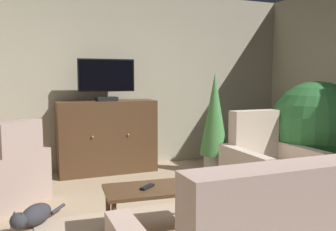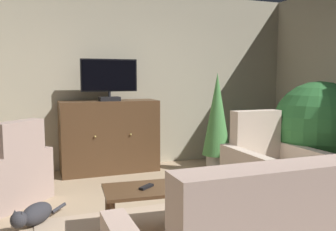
% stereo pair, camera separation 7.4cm
% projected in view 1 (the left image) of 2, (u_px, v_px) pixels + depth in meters
% --- Properties ---
extents(wall_back, '(6.53, 0.10, 2.81)m').
position_uv_depth(wall_back, '(119.00, 79.00, 5.86)').
color(wall_back, '#B2A88E').
rests_on(wall_back, ground_plane).
extents(tv_cabinet, '(1.46, 0.54, 1.09)m').
position_uv_depth(tv_cabinet, '(107.00, 138.00, 5.52)').
color(tv_cabinet, '#352315').
rests_on(tv_cabinet, ground_plane).
extents(television, '(0.84, 0.20, 0.62)m').
position_uv_depth(television, '(107.00, 79.00, 5.37)').
color(television, black).
rests_on(television, tv_cabinet).
extents(coffee_table, '(1.10, 0.59, 0.45)m').
position_uv_depth(coffee_table, '(163.00, 192.00, 3.34)').
color(coffee_table, '#4C331E').
rests_on(coffee_table, ground_plane).
extents(tv_remote, '(0.16, 0.14, 0.02)m').
position_uv_depth(tv_remote, '(147.00, 187.00, 3.29)').
color(tv_remote, black).
rests_on(tv_remote, coffee_table).
extents(armchair_in_far_corner, '(0.87, 0.92, 1.04)m').
position_uv_depth(armchair_in_far_corner, '(269.00, 174.00, 4.19)').
color(armchair_in_far_corner, '#C6B29E').
rests_on(armchair_in_far_corner, ground_plane).
extents(potted_plant_leafy_by_curtain, '(0.60, 0.60, 0.80)m').
position_uv_depth(potted_plant_leafy_by_curtain, '(250.00, 135.00, 6.27)').
color(potted_plant_leafy_by_curtain, '#3D4C5B').
rests_on(potted_plant_leafy_by_curtain, ground_plane).
extents(potted_plant_small_fern_corner, '(0.43, 0.43, 1.51)m').
position_uv_depth(potted_plant_small_fern_corner, '(214.00, 119.00, 5.48)').
color(potted_plant_small_fern_corner, beige).
rests_on(potted_plant_small_fern_corner, ground_plane).
extents(potted_plant_on_hearth_side, '(1.16, 1.16, 1.39)m').
position_uv_depth(potted_plant_on_hearth_side, '(316.00, 127.00, 4.67)').
color(potted_plant_on_hearth_side, '#3D4C5B').
rests_on(potted_plant_on_hearth_side, ground_plane).
extents(cat, '(0.54, 0.56, 0.23)m').
position_uv_depth(cat, '(33.00, 216.00, 3.53)').
color(cat, '#2D2D33').
rests_on(cat, ground_plane).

